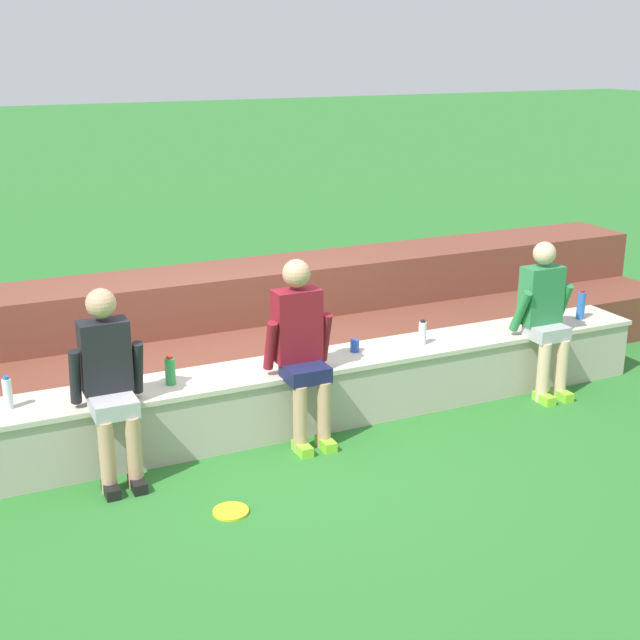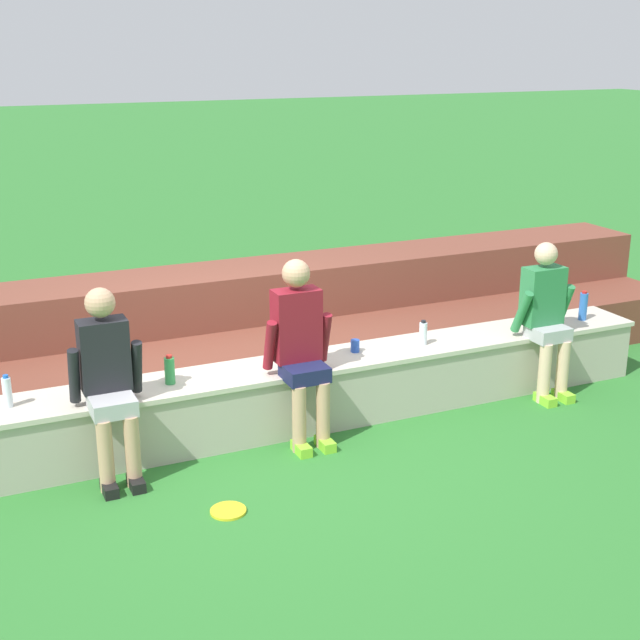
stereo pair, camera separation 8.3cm
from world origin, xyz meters
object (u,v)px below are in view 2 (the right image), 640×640
person_left_of_center (301,345)px  water_bottle_near_left (7,392)px  frisbee (228,511)px  person_far_left (108,379)px  person_center (546,315)px  water_bottle_near_right (423,333)px  plastic_cup_middle (355,346)px  water_bottle_mid_right (583,306)px  water_bottle_mid_left (170,370)px

person_left_of_center → water_bottle_near_left: size_ratio=6.00×
person_left_of_center → water_bottle_near_left: 2.20m
frisbee → person_far_left: bearing=124.8°
person_center → water_bottle_near_left: (-4.53, 0.32, -0.09)m
person_center → water_bottle_near_right: 1.14m
plastic_cup_middle → person_left_of_center: bearing=-154.0°
person_left_of_center → water_bottle_mid_right: person_left_of_center is taller
water_bottle_near_left → water_bottle_mid_left: (1.18, -0.04, -0.01)m
water_bottle_mid_left → plastic_cup_middle: size_ratio=2.16×
water_bottle_near_right → water_bottle_near_left: bearing=179.1°
water_bottle_near_left → plastic_cup_middle: water_bottle_near_left is taller
person_left_of_center → frisbee: 1.49m
water_bottle_near_right → water_bottle_mid_left: (-2.24, 0.01, 0.01)m
water_bottle_mid_right → water_bottle_mid_left: size_ratio=1.21×
person_far_left → water_bottle_mid_right: size_ratio=5.04×
person_center → water_bottle_near_right: (-1.10, 0.27, -0.10)m
person_far_left → plastic_cup_middle: person_far_left is taller
person_far_left → water_bottle_mid_right: person_far_left is taller
water_bottle_mid_right → plastic_cup_middle: size_ratio=2.63×
person_far_left → plastic_cup_middle: size_ratio=13.23×
person_far_left → frisbee: bearing=-55.2°
person_left_of_center → person_center: 2.36m
person_center → frisbee: person_center is taller
water_bottle_near_right → frisbee: size_ratio=0.88×
water_bottle_mid_left → plastic_cup_middle: (1.62, 0.06, -0.06)m
person_far_left → water_bottle_near_right: (2.76, 0.25, -0.11)m
person_center → water_bottle_mid_left: person_center is taller
water_bottle_mid_right → frisbee: water_bottle_mid_right is taller
person_left_of_center → frisbee: size_ratio=5.92×
water_bottle_mid_right → frisbee: size_ratio=1.13×
person_left_of_center → water_bottle_mid_left: (-0.99, 0.25, -0.14)m
water_bottle_near_right → water_bottle_mid_left: size_ratio=0.95×
frisbee → person_left_of_center: bearing=43.5°
person_far_left → person_left_of_center: bearing=0.6°
person_far_left → frisbee: 1.28m
person_left_of_center → plastic_cup_middle: size_ratio=13.73×
person_far_left → water_bottle_near_right: size_ratio=6.46×
person_left_of_center → water_bottle_mid_left: bearing=165.9°
water_bottle_near_right → person_center: bearing=-13.6°
person_center → water_bottle_mid_left: 3.36m
plastic_cup_middle → water_bottle_mid_left: bearing=-177.8°
person_far_left → water_bottle_near_left: 0.74m
plastic_cup_middle → water_bottle_near_left: bearing=-179.6°
water_bottle_near_right → person_left_of_center: bearing=-169.4°
person_far_left → water_bottle_mid_left: size_ratio=6.12×
person_center → water_bottle_mid_right: size_ratio=4.96×
water_bottle_near_right → plastic_cup_middle: 0.63m
water_bottle_mid_right → water_bottle_mid_left: (-3.99, 0.02, -0.02)m
person_left_of_center → water_bottle_mid_left: 1.03m
person_left_of_center → person_center: person_left_of_center is taller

